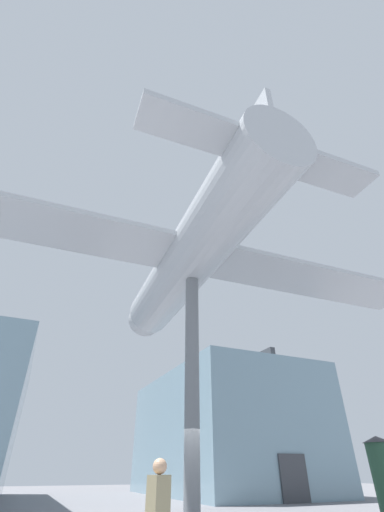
# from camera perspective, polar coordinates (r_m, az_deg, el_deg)

# --- Properties ---
(glass_pavilion_right) EXTENTS (9.82, 15.84, 8.57)m
(glass_pavilion_right) POSITION_cam_1_polar(r_m,az_deg,el_deg) (29.88, 5.25, -27.22)
(glass_pavilion_right) COLOR #7593A3
(glass_pavilion_right) RESTS_ON ground_plane
(support_pylon_central) EXTENTS (0.45, 0.45, 7.34)m
(support_pylon_central) POSITION_cam_1_polar(r_m,az_deg,el_deg) (11.18, 0.00, -20.91)
(support_pylon_central) COLOR slate
(support_pylon_central) RESTS_ON ground_plane
(suspended_airplane) EXTENTS (21.19, 13.43, 3.18)m
(suspended_airplane) POSITION_cam_1_polar(r_m,az_deg,el_deg) (13.13, -0.36, -0.45)
(suspended_airplane) COLOR #B2B7BC
(suspended_airplane) RESTS_ON support_pylon_central
(visitor_person) EXTENTS (0.46, 0.40, 1.68)m
(visitor_person) POSITION_cam_1_polar(r_m,az_deg,el_deg) (7.11, -5.68, -36.28)
(visitor_person) COLOR #2D3D56
(visitor_person) RESTS_ON ground_plane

